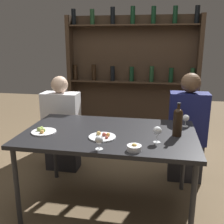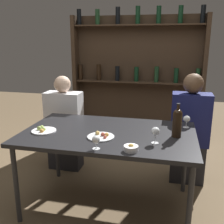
# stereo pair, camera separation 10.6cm
# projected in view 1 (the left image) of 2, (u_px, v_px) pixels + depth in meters

# --- Properties ---
(ground_plane) EXTENTS (10.00, 10.00, 0.00)m
(ground_plane) POSITION_uv_depth(u_px,v_px,m) (109.00, 205.00, 2.60)
(ground_plane) COLOR brown
(dining_table) EXTENTS (1.56, 0.96, 0.76)m
(dining_table) POSITION_uv_depth(u_px,v_px,m) (109.00, 137.00, 2.41)
(dining_table) COLOR black
(dining_table) RESTS_ON ground_plane
(wine_rack_wall) EXTENTS (2.04, 0.21, 2.05)m
(wine_rack_wall) POSITION_uv_depth(u_px,v_px,m) (132.00, 75.00, 4.10)
(wine_rack_wall) COLOR #38281C
(wine_rack_wall) RESTS_ON ground_plane
(wine_bottle) EXTENTS (0.08, 0.08, 0.30)m
(wine_bottle) POSITION_uv_depth(u_px,v_px,m) (178.00, 121.00, 2.26)
(wine_bottle) COLOR black
(wine_bottle) RESTS_ON dining_table
(wine_glass_0) EXTENTS (0.06, 0.06, 0.11)m
(wine_glass_0) POSITION_uv_depth(u_px,v_px,m) (99.00, 140.00, 1.99)
(wine_glass_0) COLOR silver
(wine_glass_0) RESTS_ON dining_table
(wine_glass_1) EXTENTS (0.07, 0.07, 0.14)m
(wine_glass_1) POSITION_uv_depth(u_px,v_px,m) (157.00, 131.00, 2.12)
(wine_glass_1) COLOR silver
(wine_glass_1) RESTS_ON dining_table
(wine_glass_2) EXTENTS (0.07, 0.07, 0.12)m
(wine_glass_2) POSITION_uv_depth(u_px,v_px,m) (186.00, 118.00, 2.53)
(wine_glass_2) COLOR silver
(wine_glass_2) RESTS_ON dining_table
(food_plate_0) EXTENTS (0.23, 0.23, 0.04)m
(food_plate_0) POSITION_uv_depth(u_px,v_px,m) (103.00, 136.00, 2.25)
(food_plate_0) COLOR silver
(food_plate_0) RESTS_ON dining_table
(food_plate_1) EXTENTS (0.22, 0.22, 0.05)m
(food_plate_1) POSITION_uv_depth(u_px,v_px,m) (43.00, 131.00, 2.38)
(food_plate_1) COLOR white
(food_plate_1) RESTS_ON dining_table
(snack_bowl) EXTENTS (0.11, 0.11, 0.06)m
(snack_bowl) POSITION_uv_depth(u_px,v_px,m) (134.00, 148.00, 1.98)
(snack_bowl) COLOR white
(snack_bowl) RESTS_ON dining_table
(seated_person_left) EXTENTS (0.44, 0.22, 1.17)m
(seated_person_left) POSITION_uv_depth(u_px,v_px,m) (62.00, 127.00, 3.21)
(seated_person_left) COLOR #26262B
(seated_person_left) RESTS_ON ground_plane
(seated_person_right) EXTENTS (0.42, 0.22, 1.24)m
(seated_person_right) POSITION_uv_depth(u_px,v_px,m) (187.00, 131.00, 2.94)
(seated_person_right) COLOR #26262B
(seated_person_right) RESTS_ON ground_plane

